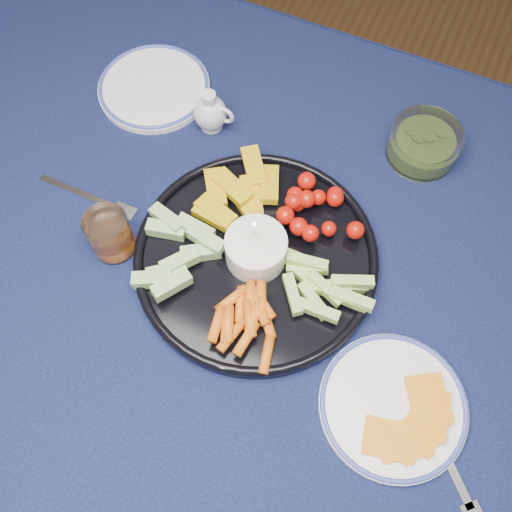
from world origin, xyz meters
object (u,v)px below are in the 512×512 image
at_px(pickle_bowl, 423,145).
at_px(cheese_plate, 393,406).
at_px(dining_table, 255,287).
at_px(juice_tumbler, 111,236).
at_px(side_plate_extra, 154,87).
at_px(creamer_pitcher, 211,113).
at_px(crudite_platter, 254,255).

bearing_deg(pickle_bowl, cheese_plate, -77.86).
distance_m(dining_table, juice_tumbler, 0.26).
bearing_deg(juice_tumbler, side_plate_extra, 107.70).
bearing_deg(creamer_pitcher, juice_tumbler, -96.95).
bearing_deg(crudite_platter, dining_table, -64.34).
bearing_deg(dining_table, pickle_bowl, 61.13).
distance_m(juice_tumbler, side_plate_extra, 0.33).
bearing_deg(pickle_bowl, dining_table, -118.87).
distance_m(creamer_pitcher, cheese_plate, 0.56).
bearing_deg(dining_table, crudite_platter, 115.66).
bearing_deg(creamer_pitcher, cheese_plate, -37.12).
bearing_deg(pickle_bowl, creamer_pitcher, -165.23).
relative_size(pickle_bowl, juice_tumbler, 1.50).
bearing_deg(pickle_bowl, crudite_platter, -119.94).
relative_size(crudite_platter, side_plate_extra, 1.86).
relative_size(creamer_pitcher, side_plate_extra, 0.39).
xyz_separation_m(crudite_platter, creamer_pitcher, (-0.18, 0.21, 0.01)).
bearing_deg(crudite_platter, cheese_plate, -25.22).
relative_size(crudite_platter, pickle_bowl, 3.14).
relative_size(dining_table, pickle_bowl, 13.77).
xyz_separation_m(dining_table, pickle_bowl, (0.17, 0.31, 0.11)).
distance_m(creamer_pitcher, juice_tumbler, 0.28).
relative_size(creamer_pitcher, pickle_bowl, 0.67).
bearing_deg(creamer_pitcher, dining_table, -50.31).
height_order(dining_table, cheese_plate, cheese_plate).
bearing_deg(cheese_plate, creamer_pitcher, 142.88).
xyz_separation_m(dining_table, creamer_pitcher, (-0.18, 0.22, 0.12)).
bearing_deg(creamer_pitcher, side_plate_extra, 167.43).
xyz_separation_m(dining_table, cheese_plate, (0.27, -0.12, 0.10)).
bearing_deg(side_plate_extra, juice_tumbler, -72.30).
bearing_deg(cheese_plate, crudite_platter, 154.78).
height_order(creamer_pitcher, side_plate_extra, creamer_pitcher).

